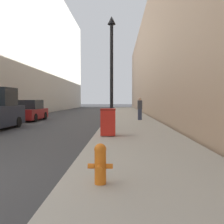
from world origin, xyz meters
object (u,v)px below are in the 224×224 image
at_px(lamppost, 112,65).
at_px(fire_hydrant, 100,163).
at_px(parked_sedan_near, 30,111).
at_px(trash_bin, 108,122).
at_px(pedestrian_on_sidewalk, 140,109).

bearing_deg(lamppost, fire_hydrant, -89.24).
xyz_separation_m(fire_hydrant, lamppost, (-0.12, 9.24, 3.02)).
bearing_deg(fire_hydrant, parked_sedan_near, 114.02).
height_order(fire_hydrant, trash_bin, trash_bin).
xyz_separation_m(fire_hydrant, pedestrian_on_sidewalk, (1.83, 14.48, 0.47)).
height_order(parked_sedan_near, pedestrian_on_sidewalk, pedestrian_on_sidewalk).
relative_size(trash_bin, lamppost, 0.19).
height_order(trash_bin, pedestrian_on_sidewalk, pedestrian_on_sidewalk).
height_order(fire_hydrant, lamppost, lamppost).
xyz_separation_m(fire_hydrant, trash_bin, (-0.16, 6.06, 0.21)).
bearing_deg(fire_hydrant, pedestrian_on_sidewalk, 82.80).
distance_m(trash_bin, parked_sedan_near, 11.59).
bearing_deg(trash_bin, lamppost, 89.40).
bearing_deg(lamppost, pedestrian_on_sidewalk, 69.59).
bearing_deg(parked_sedan_near, lamppost, -42.65).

